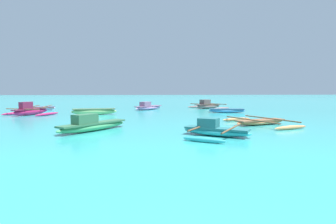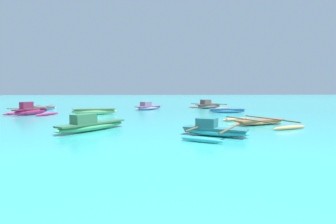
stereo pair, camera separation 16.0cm
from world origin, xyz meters
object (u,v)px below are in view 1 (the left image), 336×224
at_px(moored_boat_4, 227,110).
at_px(moored_boat_7, 92,125).
at_px(moored_boat_0, 94,111).
at_px(moored_boat_5, 208,105).
at_px(moored_boat_3, 41,108).
at_px(moored_boat_8, 215,130).
at_px(moored_boat_6, 260,122).
at_px(moored_boat_2, 148,107).
at_px(moored_boat_1, 30,111).

distance_m(moored_boat_4, moored_boat_7, 13.46).
xyz_separation_m(moored_boat_0, moored_boat_5, (10.84, 6.48, 0.04)).
relative_size(moored_boat_3, moored_boat_5, 0.94).
xyz_separation_m(moored_boat_4, moored_boat_8, (-4.24, -11.25, 0.04)).
height_order(moored_boat_6, moored_boat_7, moored_boat_7).
bearing_deg(moored_boat_8, moored_boat_2, 132.07).
bearing_deg(moored_boat_7, moored_boat_8, -69.98).
distance_m(moored_boat_2, moored_boat_6, 13.66).
relative_size(moored_boat_1, moored_boat_2, 1.25).
bearing_deg(moored_boat_8, moored_boat_7, -166.17).
xyz_separation_m(moored_boat_4, moored_boat_6, (-0.71, -7.92, -0.04)).
bearing_deg(moored_boat_6, moored_boat_3, 123.50).
bearing_deg(moored_boat_6, moored_boat_0, 126.40).
distance_m(moored_boat_1, moored_boat_3, 5.33).
bearing_deg(moored_boat_0, moored_boat_2, 42.98).
xyz_separation_m(moored_boat_2, moored_boat_3, (-10.40, 0.38, -0.08)).
distance_m(moored_boat_6, moored_boat_7, 9.07).
bearing_deg(moored_boat_8, moored_boat_1, 170.74).
xyz_separation_m(moored_boat_0, moored_boat_1, (-4.96, 0.23, 0.06)).
relative_size(moored_boat_6, moored_boat_8, 1.28).
xyz_separation_m(moored_boat_2, moored_boat_5, (6.47, 1.40, 0.03)).
xyz_separation_m(moored_boat_5, moored_boat_6, (-0.45, -13.66, -0.16)).
bearing_deg(moored_boat_8, moored_boat_0, 156.11).
bearing_deg(moored_boat_7, moored_boat_1, 75.02).
xyz_separation_m(moored_boat_0, moored_boat_7, (1.43, -8.63, 0.02)).
xyz_separation_m(moored_boat_2, moored_boat_8, (2.49, -15.58, -0.04)).
distance_m(moored_boat_5, moored_boat_7, 17.79).
relative_size(moored_boat_4, moored_boat_6, 0.68).
distance_m(moored_boat_0, moored_boat_2, 6.69).
distance_m(moored_boat_1, moored_boat_7, 10.92).
bearing_deg(moored_boat_6, moored_boat_1, 135.30).
bearing_deg(moored_boat_1, moored_boat_0, -71.42).
height_order(moored_boat_1, moored_boat_7, moored_boat_1).
distance_m(moored_boat_3, moored_boat_8, 20.52).
relative_size(moored_boat_2, moored_boat_5, 0.68).
bearing_deg(moored_boat_7, moored_boat_2, 27.08).
distance_m(moored_boat_2, moored_boat_4, 8.00).
relative_size(moored_boat_3, moored_boat_8, 1.19).
height_order(moored_boat_2, moored_boat_4, moored_boat_2).
bearing_deg(moored_boat_5, moored_boat_3, 150.04).
distance_m(moored_boat_3, moored_boat_7, 15.93).
bearing_deg(moored_boat_7, moored_boat_4, -6.73).
xyz_separation_m(moored_boat_4, moored_boat_5, (-0.26, 5.74, 0.11)).
height_order(moored_boat_6, moored_boat_8, moored_boat_8).
relative_size(moored_boat_2, moored_boat_8, 0.86).
xyz_separation_m(moored_boat_6, moored_boat_7, (-8.96, -1.44, 0.13)).
distance_m(moored_boat_1, moored_boat_8, 15.97).
xyz_separation_m(moored_boat_3, moored_boat_5, (16.88, 1.03, 0.11)).
bearing_deg(moored_boat_3, moored_boat_5, -4.07).
bearing_deg(moored_boat_3, moored_boat_4, -22.93).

